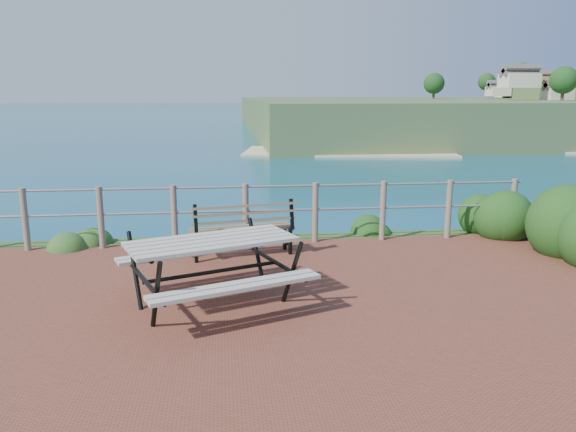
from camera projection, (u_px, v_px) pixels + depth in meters
name	position (u px, v px, depth m)	size (l,w,h in m)	color
ground	(259.00, 327.00, 6.02)	(10.00, 7.00, 0.12)	brown
ocean	(223.00, 99.00, 200.04)	(1200.00, 1200.00, 0.00)	#136176
safety_railing	(246.00, 211.00, 9.14)	(9.40, 0.10, 1.00)	#6B5B4C
picnic_table	(212.00, 265.00, 6.48)	(2.04, 1.55, 0.80)	gray
park_bench	(242.00, 220.00, 8.47)	(1.61, 0.68, 0.88)	brown
shrub_right_edge	(498.00, 234.00, 9.96)	(0.96, 0.96, 1.38)	#183E13
shrub_lip_west	(80.00, 246.00, 9.20)	(0.69, 0.69, 0.40)	#235B22
shrub_lip_east	(378.00, 232.00, 10.11)	(0.69, 0.69, 0.40)	#183E13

